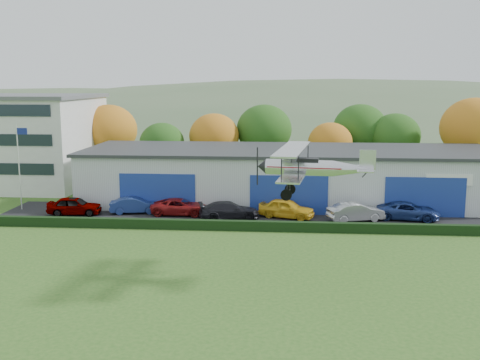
# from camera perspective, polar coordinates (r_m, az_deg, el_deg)

# --- Properties ---
(ground) EXTENTS (300.00, 300.00, 0.00)m
(ground) POSITION_cam_1_polar(r_m,az_deg,el_deg) (30.92, -4.45, -12.81)
(ground) COLOR #2B591C
(ground) RESTS_ON ground
(apron) EXTENTS (48.00, 9.00, 0.05)m
(apron) POSITION_cam_1_polar(r_m,az_deg,el_deg) (50.60, 2.63, -3.70)
(apron) COLOR black
(apron) RESTS_ON ground
(hedge) EXTENTS (46.00, 0.60, 0.80)m
(hedge) POSITION_cam_1_polar(r_m,az_deg,el_deg) (45.86, 2.43, -4.65)
(hedge) COLOR black
(hedge) RESTS_ON ground
(hangar) EXTENTS (40.60, 12.60, 5.30)m
(hangar) POSITION_cam_1_polar(r_m,az_deg,el_deg) (56.90, 4.90, 0.51)
(hangar) COLOR #B2B7BC
(hangar) RESTS_ON ground
(office_block) EXTENTS (20.60, 15.60, 10.40)m
(office_block) POSITION_cam_1_polar(r_m,az_deg,el_deg) (71.39, -22.69, 3.76)
(office_block) COLOR silver
(office_block) RESTS_ON ground
(flagpole) EXTENTS (1.05, 0.10, 8.00)m
(flagpole) POSITION_cam_1_polar(r_m,az_deg,el_deg) (56.27, -21.29, 1.95)
(flagpole) COLOR silver
(flagpole) RESTS_ON ground
(tree_belt) EXTENTS (75.70, 13.22, 10.12)m
(tree_belt) POSITION_cam_1_polar(r_m,az_deg,el_deg) (69.17, 1.44, 4.68)
(tree_belt) COLOR #3D2614
(tree_belt) RESTS_ON ground
(distant_hills) EXTENTS (430.00, 196.00, 56.00)m
(distant_hills) POSITION_cam_1_polar(r_m,az_deg,el_deg) (170.24, 1.48, 1.49)
(distant_hills) COLOR #4C6642
(distant_hills) RESTS_ON ground
(car_0) EXTENTS (4.92, 2.33, 1.62)m
(car_0) POSITION_cam_1_polar(r_m,az_deg,el_deg) (53.17, -16.32, -2.50)
(car_0) COLOR gray
(car_0) RESTS_ON apron
(car_1) EXTENTS (4.76, 2.46, 1.50)m
(car_1) POSITION_cam_1_polar(r_m,az_deg,el_deg) (52.48, -10.50, -2.49)
(car_1) COLOR navy
(car_1) RESTS_ON apron
(car_2) EXTENTS (5.20, 2.40, 1.44)m
(car_2) POSITION_cam_1_polar(r_m,az_deg,el_deg) (51.31, -6.05, -2.69)
(car_2) COLOR maroon
(car_2) RESTS_ON apron
(car_3) EXTENTS (5.59, 3.32, 1.52)m
(car_3) POSITION_cam_1_polar(r_m,az_deg,el_deg) (49.50, -1.12, -3.06)
(car_3) COLOR black
(car_3) RESTS_ON apron
(car_4) EXTENTS (5.27, 3.41, 1.67)m
(car_4) POSITION_cam_1_polar(r_m,az_deg,el_deg) (50.04, 4.70, -2.86)
(car_4) COLOR gold
(car_4) RESTS_ON apron
(car_5) EXTENTS (5.19, 3.21, 1.61)m
(car_5) POSITION_cam_1_polar(r_m,az_deg,el_deg) (49.71, 11.56, -3.15)
(car_5) COLOR silver
(car_5) RESTS_ON apron
(car_6) EXTENTS (5.70, 3.28, 1.50)m
(car_6) POSITION_cam_1_polar(r_m,az_deg,el_deg) (51.43, 16.56, -3.00)
(car_6) COLOR navy
(car_6) RESTS_ON apron
(biplane) EXTENTS (7.17, 8.23, 3.06)m
(biplane) POSITION_cam_1_polar(r_m,az_deg,el_deg) (34.56, 7.00, 1.39)
(biplane) COLOR silver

